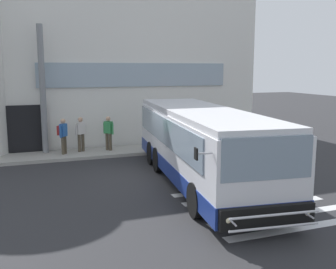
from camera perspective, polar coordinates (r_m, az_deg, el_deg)
name	(u,v)px	position (r m, az deg, el deg)	size (l,w,h in m)	color
ground_plane	(155,177)	(15.31, -1.86, -6.16)	(80.00, 90.00, 0.02)	#2B2B2D
bay_paint_stripes	(261,206)	(12.52, 13.29, -9.96)	(4.40, 3.96, 0.01)	silver
terminal_building	(87,64)	(25.81, -11.56, 9.89)	(17.80, 13.80, 8.79)	silver
boarding_curb	(125,151)	(19.77, -6.25, -2.37)	(20.00, 2.00, 0.15)	#9E9B93
entry_support_column	(43,90)	(19.44, -17.64, 6.17)	(0.28, 0.28, 5.98)	slate
bus_main_foreground	(201,147)	(14.27, 4.78, -1.80)	(4.16, 10.79, 2.70)	silver
passenger_near_column	(63,134)	(19.08, -14.93, 0.11)	(0.50, 0.52, 1.68)	#4C4233
passenger_by_doorway	(81,132)	(19.48, -12.47, 0.29)	(0.54, 0.36, 1.68)	#4C4233
passenger_at_curb_edge	(108,132)	(19.51, -8.59, 0.42)	(0.42, 0.47, 1.68)	#4C4233
safety_bollard_yellow	(182,144)	(19.36, 2.00, -1.44)	(0.18, 0.18, 0.90)	yellow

